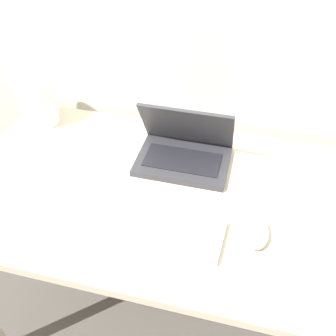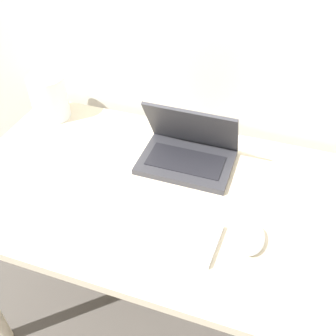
{
  "view_description": "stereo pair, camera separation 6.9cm",
  "coord_description": "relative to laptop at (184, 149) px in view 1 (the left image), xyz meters",
  "views": [
    {
      "loc": [
        0.28,
        -0.46,
        1.6
      ],
      "look_at": [
        0.07,
        0.36,
        0.85
      ],
      "focal_mm": 42.0,
      "sensor_mm": 36.0,
      "label": 1
    },
    {
      "loc": [
        0.34,
        -0.44,
        1.6
      ],
      "look_at": [
        0.07,
        0.36,
        0.85
      ],
      "focal_mm": 42.0,
      "sensor_mm": 36.0,
      "label": 2
    }
  ],
  "objects": [
    {
      "name": "desk",
      "position": [
        -0.08,
        -0.16,
        -0.14
      ],
      "size": [
        1.18,
        0.72,
        0.75
      ],
      "color": "beige",
      "rests_on": "ground_plane"
    },
    {
      "name": "mouse",
      "position": [
        0.26,
        -0.27,
        -0.03
      ],
      "size": [
        0.07,
        0.11,
        0.03
      ],
      "color": "silver",
      "rests_on": "desk"
    },
    {
      "name": "vase",
      "position": [
        -0.57,
        0.09,
        0.07
      ],
      "size": [
        0.13,
        0.13,
        0.24
      ],
      "color": "white",
      "rests_on": "desk"
    },
    {
      "name": "keyboard",
      "position": [
        -0.03,
        -0.31,
        -0.04
      ],
      "size": [
        0.41,
        0.16,
        0.02
      ],
      "color": "silver",
      "rests_on": "desk"
    },
    {
      "name": "laptop",
      "position": [
        0.0,
        0.0,
        0.0
      ],
      "size": [
        0.3,
        0.22,
        0.21
      ],
      "color": "#333338",
      "rests_on": "desk"
    }
  ]
}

